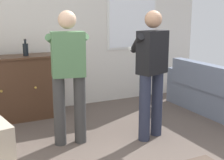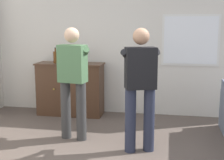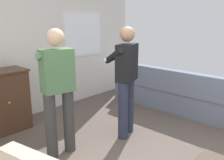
{
  "view_description": "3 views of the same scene",
  "coord_description": "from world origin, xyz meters",
  "px_view_note": "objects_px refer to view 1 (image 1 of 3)",
  "views": [
    {
      "loc": [
        -1.74,
        -2.57,
        1.67
      ],
      "look_at": [
        -0.12,
        0.76,
        0.85
      ],
      "focal_mm": 50.0,
      "sensor_mm": 36.0,
      "label": 1
    },
    {
      "loc": [
        0.83,
        -3.3,
        1.73
      ],
      "look_at": [
        0.07,
        0.79,
        0.98
      ],
      "focal_mm": 50.0,
      "sensor_mm": 36.0,
      "label": 2
    },
    {
      "loc": [
        -2.35,
        -1.54,
        1.83
      ],
      "look_at": [
        0.05,
        0.69,
        0.98
      ],
      "focal_mm": 40.0,
      "sensor_mm": 36.0,
      "label": 3
    }
  ],
  "objects_px": {
    "bottle_liquor_amber": "(26,49)",
    "person_standing_left": "(69,72)",
    "sideboard_cabinet": "(16,88)",
    "person_standing_right": "(151,69)"
  },
  "relations": [
    {
      "from": "person_standing_left",
      "to": "person_standing_right",
      "type": "distance_m",
      "value": 1.06
    },
    {
      "from": "bottle_liquor_amber",
      "to": "person_standing_right",
      "type": "bearing_deg",
      "value": -48.93
    },
    {
      "from": "bottle_liquor_amber",
      "to": "person_standing_left",
      "type": "bearing_deg",
      "value": -76.86
    },
    {
      "from": "sideboard_cabinet",
      "to": "person_standing_right",
      "type": "distance_m",
      "value": 2.17
    },
    {
      "from": "sideboard_cabinet",
      "to": "bottle_liquor_amber",
      "type": "relative_size",
      "value": 4.97
    },
    {
      "from": "bottle_liquor_amber",
      "to": "person_standing_right",
      "type": "height_order",
      "value": "person_standing_right"
    },
    {
      "from": "bottle_liquor_amber",
      "to": "person_standing_right",
      "type": "relative_size",
      "value": 0.15
    },
    {
      "from": "sideboard_cabinet",
      "to": "person_standing_right",
      "type": "relative_size",
      "value": 0.76
    },
    {
      "from": "bottle_liquor_amber",
      "to": "person_standing_left",
      "type": "relative_size",
      "value": 0.15
    },
    {
      "from": "bottle_liquor_amber",
      "to": "person_standing_left",
      "type": "distance_m",
      "value": 1.25
    }
  ]
}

